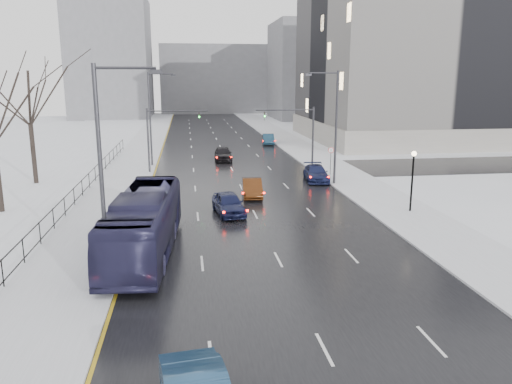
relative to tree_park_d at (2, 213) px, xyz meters
name	(u,v)px	position (x,y,z in m)	size (l,w,h in m)	color
road	(224,154)	(17.80, 26.00, 0.02)	(16.00, 150.00, 0.04)	black
cross_road	(233,171)	(17.80, 14.00, 0.02)	(130.00, 10.00, 0.04)	black
sidewalk_left	(139,155)	(7.30, 26.00, 0.08)	(5.00, 150.00, 0.16)	silver
sidewalk_right	(305,152)	(28.30, 26.00, 0.08)	(5.00, 150.00, 0.16)	silver
park_strip	(59,157)	(-2.20, 26.00, 0.06)	(14.00, 150.00, 0.12)	white
tree_park_d	(2,213)	(0.00, 0.00, 0.00)	(8.75, 8.75, 12.50)	black
tree_park_e	(37,184)	(-0.40, 10.00, 0.00)	(9.45, 9.45, 13.50)	black
iron_fence	(57,213)	(4.80, -4.00, 0.91)	(0.06, 70.00, 1.30)	black
streetlight_r_mid	(334,122)	(25.97, 6.00, 5.62)	(2.95, 0.25, 10.00)	#2D2D33
streetlight_l_near	(106,165)	(9.63, -14.00, 5.62)	(2.95, 0.25, 10.00)	#2D2D33
streetlight_l_far	(152,114)	(9.63, 18.00, 5.62)	(2.95, 0.25, 10.00)	#2D2D33
lamppost_r_mid	(413,172)	(28.80, -4.00, 2.94)	(0.36, 0.36, 4.28)	black
mast_signal_right	(303,130)	(25.13, 14.00, 4.11)	(6.10, 0.33, 6.50)	#2D2D33
mast_signal_left	(159,132)	(10.47, 14.00, 4.11)	(6.10, 0.33, 6.50)	#2D2D33
no_uturn_sign	(331,153)	(27.00, 10.00, 2.30)	(0.60, 0.06, 2.70)	#2D2D33
civic_building	(444,66)	(52.80, 38.00, 11.21)	(41.00, 31.00, 24.80)	gray
bldg_far_right	(324,71)	(45.80, 81.00, 11.00)	(24.00, 20.00, 22.00)	slate
bldg_far_left	(111,58)	(-4.20, 91.00, 14.00)	(18.00, 22.00, 28.00)	slate
bldg_far_center	(216,79)	(21.80, 106.00, 9.00)	(30.00, 18.00, 18.00)	slate
bus	(144,223)	(10.80, -10.07, 1.74)	(2.85, 12.19, 3.40)	#242242
sedan_center_near	(229,203)	(15.97, -2.65, 0.81)	(1.81, 4.50, 1.53)	#13183B
sedan_right_near	(252,188)	(18.30, 2.38, 0.76)	(1.52, 4.35, 1.43)	#49220C
sedan_right_far	(316,173)	(25.00, 7.82, 0.76)	(2.01, 4.94, 1.43)	#171D45
sedan_center_far	(223,154)	(17.30, 20.53, 0.86)	(1.93, 4.80, 1.63)	black
sedan_right_distant	(268,139)	(24.85, 34.33, 0.77)	(1.55, 4.46, 1.47)	navy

